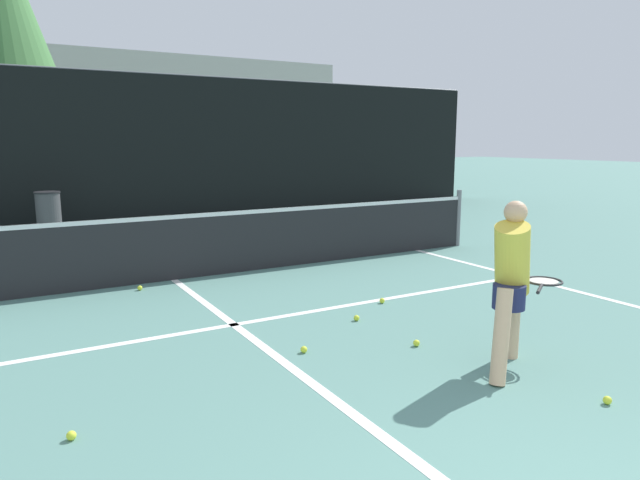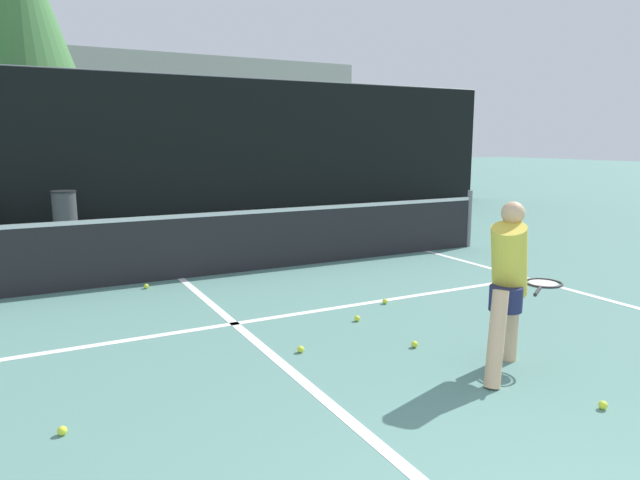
% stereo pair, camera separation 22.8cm
% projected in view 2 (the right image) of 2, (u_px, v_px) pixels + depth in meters
% --- Properties ---
extents(court_service_line, '(8.25, 0.10, 0.01)m').
position_uv_depth(court_service_line, '(235.00, 324.00, 6.29)').
color(court_service_line, white).
rests_on(court_service_line, ground).
extents(court_center_mark, '(0.10, 6.59, 0.01)m').
position_uv_depth(court_center_mark, '(267.00, 351.00, 5.48)').
color(court_center_mark, white).
rests_on(court_center_mark, ground).
extents(court_sideline_right, '(0.10, 7.59, 0.01)m').
position_uv_depth(court_sideline_right, '(582.00, 293.00, 7.55)').
color(court_sideline_right, white).
rests_on(court_sideline_right, ground).
extents(net, '(11.09, 0.09, 1.07)m').
position_uv_depth(net, '(179.00, 244.00, 8.26)').
color(net, slate).
rests_on(net, ground).
extents(fence_back, '(24.00, 0.06, 3.70)m').
position_uv_depth(fence_back, '(106.00, 146.00, 14.24)').
color(fence_back, black).
rests_on(fence_back, ground).
extents(player_practicing, '(1.20, 0.62, 1.50)m').
position_uv_depth(player_practicing, '(509.00, 281.00, 4.89)').
color(player_practicing, '#DBAD84').
rests_on(player_practicing, ground).
extents(tennis_ball_scattered_1, '(0.07, 0.07, 0.07)m').
position_uv_depth(tennis_ball_scattered_1, '(62.00, 431.00, 3.92)').
color(tennis_ball_scattered_1, '#D1E033').
rests_on(tennis_ball_scattered_1, ground).
extents(tennis_ball_scattered_3, '(0.07, 0.07, 0.07)m').
position_uv_depth(tennis_ball_scattered_3, '(357.00, 318.00, 6.38)').
color(tennis_ball_scattered_3, '#D1E033').
rests_on(tennis_ball_scattered_3, ground).
extents(tennis_ball_scattered_4, '(0.07, 0.07, 0.07)m').
position_uv_depth(tennis_ball_scattered_4, '(603.00, 405.00, 4.29)').
color(tennis_ball_scattered_4, '#D1E033').
rests_on(tennis_ball_scattered_4, ground).
extents(tennis_ball_scattered_6, '(0.07, 0.07, 0.07)m').
position_uv_depth(tennis_ball_scattered_6, '(385.00, 301.00, 7.06)').
color(tennis_ball_scattered_6, '#D1E033').
rests_on(tennis_ball_scattered_6, ground).
extents(tennis_ball_scattered_7, '(0.07, 0.07, 0.07)m').
position_uv_depth(tennis_ball_scattered_7, '(146.00, 286.00, 7.78)').
color(tennis_ball_scattered_7, '#D1E033').
rests_on(tennis_ball_scattered_7, ground).
extents(tennis_ball_scattered_9, '(0.07, 0.07, 0.07)m').
position_uv_depth(tennis_ball_scattered_9, '(414.00, 344.00, 5.57)').
color(tennis_ball_scattered_9, '#D1E033').
rests_on(tennis_ball_scattered_9, ground).
extents(tennis_ball_scattered_10, '(0.07, 0.07, 0.07)m').
position_uv_depth(tennis_ball_scattered_10, '(301.00, 349.00, 5.44)').
color(tennis_ball_scattered_10, '#D1E033').
rests_on(tennis_ball_scattered_10, ground).
extents(trash_bin, '(0.55, 0.55, 0.86)m').
position_uv_depth(trash_bin, '(65.00, 209.00, 13.12)').
color(trash_bin, '#3F3F42').
rests_on(trash_bin, ground).
extents(parked_car, '(1.80, 3.98, 1.47)m').
position_uv_depth(parked_car, '(225.00, 182.00, 19.09)').
color(parked_car, black).
rests_on(parked_car, ground).
extents(building_far, '(36.00, 2.40, 6.88)m').
position_uv_depth(building_far, '(55.00, 113.00, 30.90)').
color(building_far, '#B2ADA3').
rests_on(building_far, ground).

